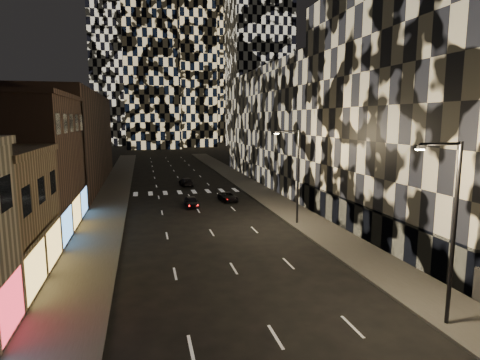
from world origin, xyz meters
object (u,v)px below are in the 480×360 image
streetlight_far (296,170)px  car_dark_midlane (192,202)px  streetlight_near (450,221)px  car_dark_rightlane (228,197)px  car_dark_oncoming (186,182)px

streetlight_far → car_dark_midlane: bearing=131.3°
streetlight_near → car_dark_rightlane: size_ratio=2.30×
car_dark_oncoming → streetlight_far: bearing=101.6°
car_dark_midlane → car_dark_rightlane: bearing=24.9°
car_dark_midlane → car_dark_oncoming: (1.00, 15.45, -0.02)m
car_dark_midlane → car_dark_rightlane: 5.40m
streetlight_far → car_dark_oncoming: size_ratio=2.16×
streetlight_near → car_dark_oncoming: streetlight_near is taller
streetlight_near → car_dark_midlane: bearing=106.4°
streetlight_far → car_dark_midlane: streetlight_far is taller
streetlight_far → car_dark_rightlane: 13.96m
streetlight_near → car_dark_midlane: (-8.85, 30.09, -4.73)m
streetlight_near → car_dark_oncoming: (-7.85, 45.54, -4.75)m
car_dark_oncoming → car_dark_rightlane: bearing=100.9°
streetlight_far → car_dark_oncoming: streetlight_far is taller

